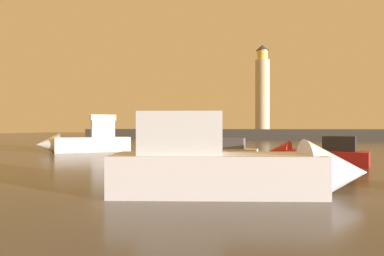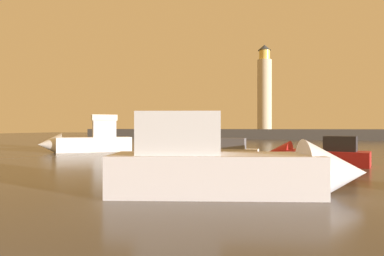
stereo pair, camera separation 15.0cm
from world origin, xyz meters
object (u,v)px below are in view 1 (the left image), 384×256
Objects in this scene: lighthouse at (262,89)px; motorboat_2 at (220,152)px; motorboat_0 at (84,141)px; motorboat_3 at (241,166)px; motorboat_1 at (307,155)px.

motorboat_2 is at bearing -90.79° from lighthouse.
motorboat_0 is at bearing -109.34° from lighthouse.
motorboat_3 is (3.38, -13.77, 0.50)m from motorboat_2.
motorboat_1 reaches higher than motorboat_2.
motorboat_2 is (-6.40, 2.35, -0.06)m from motorboat_1.
motorboat_3 is at bearing -87.37° from lighthouse.
lighthouse reaches higher than motorboat_3.
motorboat_2 is 14.19m from motorboat_3.
motorboat_1 is at bearing -20.13° from motorboat_2.
motorboat_0 is 1.19× the size of motorboat_1.
motorboat_1 is 11.83m from motorboat_3.
motorboat_0 is (-15.03, -42.81, -9.49)m from lighthouse.
lighthouse is 2.53× the size of motorboat_1.
motorboat_3 is (2.75, -59.83, -9.58)m from lighthouse.
motorboat_1 is 6.82m from motorboat_2.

